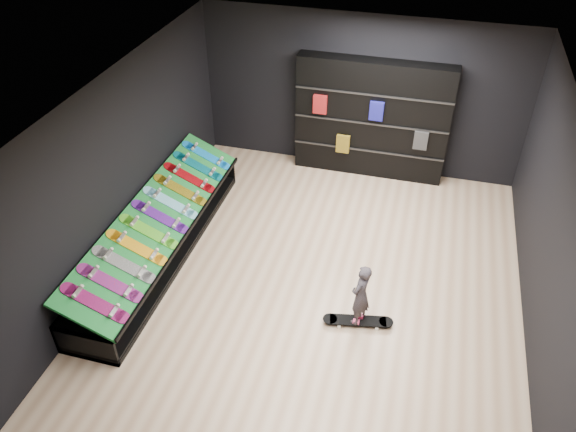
% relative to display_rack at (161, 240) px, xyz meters
% --- Properties ---
extents(floor, '(6.00, 7.00, 0.01)m').
position_rel_display_rack_xyz_m(floor, '(2.55, 0.00, -0.25)').
color(floor, beige).
rests_on(floor, ground).
extents(ceiling, '(6.00, 7.00, 0.01)m').
position_rel_display_rack_xyz_m(ceiling, '(2.55, 0.00, 2.75)').
color(ceiling, white).
rests_on(ceiling, ground).
extents(wall_back, '(6.00, 0.02, 3.00)m').
position_rel_display_rack_xyz_m(wall_back, '(2.55, 3.50, 1.25)').
color(wall_back, black).
rests_on(wall_back, ground).
extents(wall_front, '(6.00, 0.02, 3.00)m').
position_rel_display_rack_xyz_m(wall_front, '(2.55, -3.50, 1.25)').
color(wall_front, black).
rests_on(wall_front, ground).
extents(wall_left, '(0.02, 7.00, 3.00)m').
position_rel_display_rack_xyz_m(wall_left, '(-0.45, 0.00, 1.25)').
color(wall_left, black).
rests_on(wall_left, ground).
extents(wall_right, '(0.02, 7.00, 3.00)m').
position_rel_display_rack_xyz_m(wall_right, '(5.55, 0.00, 1.25)').
color(wall_right, black).
rests_on(wall_right, ground).
extents(display_rack, '(0.90, 4.50, 0.50)m').
position_rel_display_rack_xyz_m(display_rack, '(0.00, 0.00, 0.00)').
color(display_rack, black).
rests_on(display_rack, ground).
extents(turf_ramp, '(0.92, 4.50, 0.46)m').
position_rel_display_rack_xyz_m(turf_ramp, '(0.05, 0.00, 0.46)').
color(turf_ramp, '#116B25').
rests_on(turf_ramp, display_rack).
extents(back_shelving, '(2.82, 0.33, 2.26)m').
position_rel_display_rack_xyz_m(back_shelving, '(2.81, 3.32, 0.88)').
color(back_shelving, black).
rests_on(back_shelving, ground).
extents(floor_skateboard, '(1.00, 0.40, 0.09)m').
position_rel_display_rack_xyz_m(floor_skateboard, '(3.31, -0.70, -0.20)').
color(floor_skateboard, black).
rests_on(floor_skateboard, ground).
extents(child, '(0.23, 0.26, 0.59)m').
position_rel_display_rack_xyz_m(child, '(3.31, -0.70, 0.13)').
color(child, black).
rests_on(child, floor_skateboard).
extents(display_board_0, '(0.93, 0.22, 0.50)m').
position_rel_display_rack_xyz_m(display_board_0, '(0.06, -1.90, 0.49)').
color(display_board_0, '#E5198C').
rests_on(display_board_0, turf_ramp).
extents(display_board_1, '(0.93, 0.22, 0.50)m').
position_rel_display_rack_xyz_m(display_board_1, '(0.06, -1.52, 0.49)').
color(display_board_1, '#2626BF').
rests_on(display_board_1, turf_ramp).
extents(display_board_2, '(0.93, 0.22, 0.50)m').
position_rel_display_rack_xyz_m(display_board_2, '(0.06, -1.14, 0.49)').
color(display_board_2, black).
rests_on(display_board_2, turf_ramp).
extents(display_board_3, '(0.93, 0.22, 0.50)m').
position_rel_display_rack_xyz_m(display_board_3, '(0.06, -0.76, 0.49)').
color(display_board_3, orange).
rests_on(display_board_3, turf_ramp).
extents(display_board_4, '(0.93, 0.22, 0.50)m').
position_rel_display_rack_xyz_m(display_board_4, '(0.06, -0.38, 0.49)').
color(display_board_4, green).
rests_on(display_board_4, turf_ramp).
extents(display_board_5, '(0.93, 0.22, 0.50)m').
position_rel_display_rack_xyz_m(display_board_5, '(0.06, 0.00, 0.49)').
color(display_board_5, purple).
rests_on(display_board_5, turf_ramp).
extents(display_board_6, '(0.93, 0.22, 0.50)m').
position_rel_display_rack_xyz_m(display_board_6, '(0.06, 0.38, 0.49)').
color(display_board_6, '#0CB2E5').
rests_on(display_board_6, turf_ramp).
extents(display_board_7, '(0.93, 0.22, 0.50)m').
position_rel_display_rack_xyz_m(display_board_7, '(0.06, 0.76, 0.49)').
color(display_board_7, yellow).
rests_on(display_board_7, turf_ramp).
extents(display_board_8, '(0.93, 0.22, 0.50)m').
position_rel_display_rack_xyz_m(display_board_8, '(0.06, 1.14, 0.49)').
color(display_board_8, red).
rests_on(display_board_8, turf_ramp).
extents(display_board_9, '(0.93, 0.22, 0.50)m').
position_rel_display_rack_xyz_m(display_board_9, '(0.06, 1.52, 0.49)').
color(display_board_9, '#0C8C99').
rests_on(display_board_9, turf_ramp).
extents(display_board_10, '(0.93, 0.22, 0.50)m').
position_rel_display_rack_xyz_m(display_board_10, '(0.06, 1.90, 0.49)').
color(display_board_10, blue).
rests_on(display_board_10, turf_ramp).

